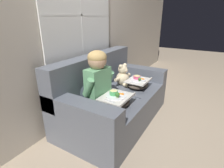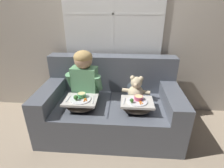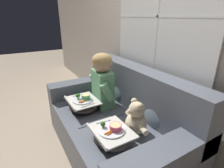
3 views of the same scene
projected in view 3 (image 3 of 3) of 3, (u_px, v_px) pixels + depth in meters
The scene contains 9 objects.
ground_plane at pixel (111, 150), 2.08m from camera, with size 14.00×14.00×0.00m, color tan.
wall_back_with_window at pixel (159, 34), 1.89m from camera, with size 8.00×0.08×2.60m.
couch at pixel (117, 124), 1.99m from camera, with size 1.79×0.98×0.96m.
throw_pillow_behind_child at pixel (119, 89), 2.28m from camera, with size 0.34×0.16×0.35m.
throw_pillow_behind_teddy at pixel (155, 112), 1.74m from camera, with size 0.32×0.16×0.33m.
child_figure at pixel (102, 78), 2.10m from camera, with size 0.48×0.25×0.66m.
teddy_bear at pixel (136, 120), 1.63m from camera, with size 0.37×0.26×0.34m.
lap_tray_child at pixel (83, 104), 2.08m from camera, with size 0.39×0.33×0.20m.
lap_tray_teddy at pixel (111, 135), 1.53m from camera, with size 0.38×0.31×0.19m.
Camera 3 is at (1.43, -0.83, 1.50)m, focal length 28.00 mm.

